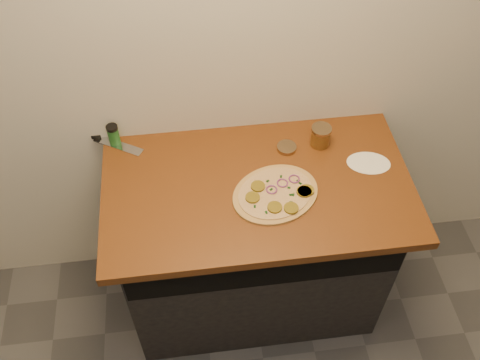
{
  "coord_description": "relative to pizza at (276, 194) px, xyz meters",
  "views": [
    {
      "loc": [
        -0.24,
        0.11,
        2.48
      ],
      "look_at": [
        -0.07,
        1.41,
        0.95
      ],
      "focal_mm": 40.0,
      "sensor_mm": 36.0,
      "label": 1
    }
  ],
  "objects": [
    {
      "name": "pizza",
      "position": [
        0.0,
        0.0,
        0.0
      ],
      "size": [
        0.44,
        0.44,
        0.02
      ],
      "color": "tan",
      "rests_on": "countertop"
    },
    {
      "name": "countertop",
      "position": [
        -0.06,
        0.06,
        -0.03
      ],
      "size": [
        1.2,
        0.7,
        0.04
      ],
      "primitive_type": "cube",
      "color": "brown",
      "rests_on": "cabinet"
    },
    {
      "name": "flour_spill",
      "position": [
        0.39,
        0.11,
        -0.01
      ],
      "size": [
        0.21,
        0.21,
        0.0
      ],
      "primitive_type": "cylinder",
      "rotation": [
        0.0,
        0.0,
        -0.2
      ],
      "color": "white",
      "rests_on": "countertop"
    },
    {
      "name": "spice_shaker",
      "position": [
        -0.61,
        0.36,
        0.04
      ],
      "size": [
        0.05,
        0.05,
        0.09
      ],
      "color": "#1C5B22",
      "rests_on": "countertop"
    },
    {
      "name": "cabinet",
      "position": [
        -0.06,
        0.09,
        -0.48
      ],
      "size": [
        1.1,
        0.6,
        0.86
      ],
      "primitive_type": "cube",
      "color": "black",
      "rests_on": "ground"
    },
    {
      "name": "salsa_jar",
      "position": [
        0.22,
        0.25,
        0.04
      ],
      "size": [
        0.08,
        0.08,
        0.09
      ],
      "color": "#A71210",
      "rests_on": "countertop"
    },
    {
      "name": "chefs_knife",
      "position": [
        -0.67,
        0.38,
        -0.0
      ],
      "size": [
        0.29,
        0.19,
        0.02
      ],
      "color": "#B7BAC1",
      "rests_on": "countertop"
    },
    {
      "name": "mason_jar_lid",
      "position": [
        0.08,
        0.23,
        0.0
      ],
      "size": [
        0.1,
        0.1,
        0.02
      ],
      "primitive_type": "cylinder",
      "rotation": [
        0.0,
        0.0,
        0.3
      ],
      "color": "#8E7452",
      "rests_on": "countertop"
    }
  ]
}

